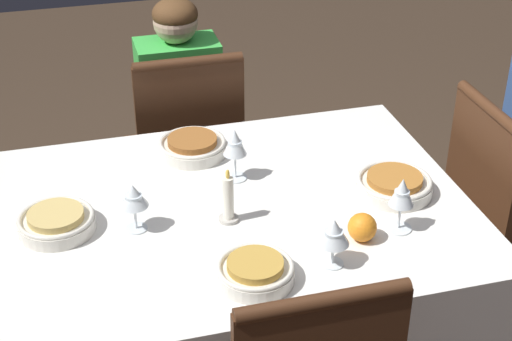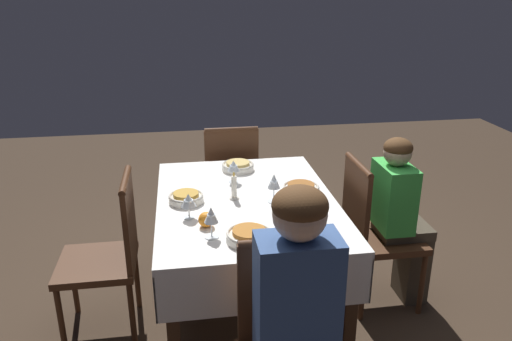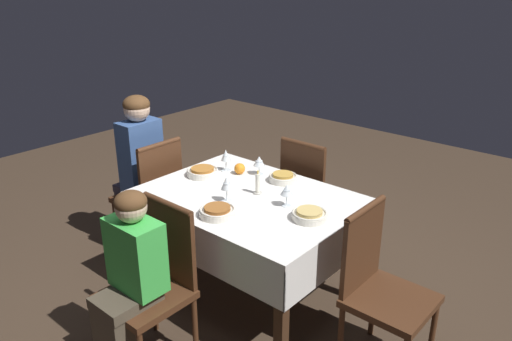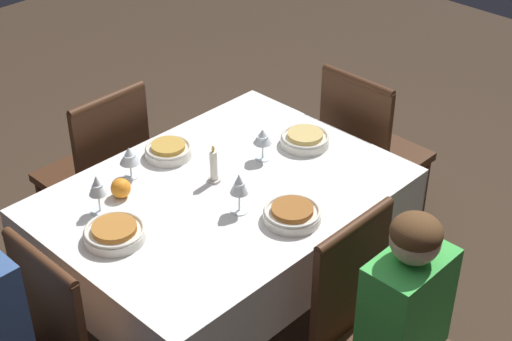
{
  "view_description": "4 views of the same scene",
  "coord_description": "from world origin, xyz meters",
  "px_view_note": "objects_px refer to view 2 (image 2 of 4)",
  "views": [
    {
      "loc": [
        0.4,
        1.78,
        1.94
      ],
      "look_at": [
        -0.06,
        0.07,
        0.88
      ],
      "focal_mm": 55.0,
      "sensor_mm": 36.0,
      "label": 1
    },
    {
      "loc": [
        -2.52,
        0.34,
        1.86
      ],
      "look_at": [
        0.1,
        -0.07,
        0.86
      ],
      "focal_mm": 35.0,
      "sensor_mm": 36.0,
      "label": 2
    },
    {
      "loc": [
        1.9,
        -2.13,
        2.04
      ],
      "look_at": [
        -0.01,
        0.08,
        0.88
      ],
      "focal_mm": 35.0,
      "sensor_mm": 36.0,
      "label": 3
    },
    {
      "loc": [
        -1.68,
        -1.81,
        2.44
      ],
      "look_at": [
        0.08,
        -0.1,
        0.82
      ],
      "focal_mm": 55.0,
      "sensor_mm": 36.0,
      "label": 4
    }
  ],
  "objects_px": {
    "chair_east": "(230,177)",
    "wine_glass_east": "(233,166)",
    "person_child_green": "(401,214)",
    "wine_glass_north": "(188,201)",
    "bowl_south": "(301,189)",
    "candle_centerpiece": "(234,189)",
    "bowl_east": "(238,166)",
    "orange_fruit": "(206,220)",
    "person_adult_denim": "(299,329)",
    "wine_glass_south": "(274,182)",
    "bowl_west": "(249,235)",
    "dining_table": "(246,214)",
    "chair_south": "(373,228)",
    "wine_glass_west": "(211,216)",
    "chair_north": "(110,250)",
    "bowl_north": "(186,197)"
  },
  "relations": [
    {
      "from": "wine_glass_west",
      "to": "orange_fruit",
      "type": "relative_size",
      "value": 2.04
    },
    {
      "from": "dining_table",
      "to": "bowl_north",
      "type": "relative_size",
      "value": 6.96
    },
    {
      "from": "wine_glass_south",
      "to": "bowl_north",
      "type": "xyz_separation_m",
      "value": [
        0.07,
        0.48,
        -0.09
      ]
    },
    {
      "from": "wine_glass_west",
      "to": "dining_table",
      "type": "bearing_deg",
      "value": -28.23
    },
    {
      "from": "dining_table",
      "to": "person_child_green",
      "type": "height_order",
      "value": "person_child_green"
    },
    {
      "from": "chair_south",
      "to": "person_child_green",
      "type": "bearing_deg",
      "value": -90.0
    },
    {
      "from": "chair_north",
      "to": "person_adult_denim",
      "type": "bearing_deg",
      "value": 37.62
    },
    {
      "from": "person_adult_denim",
      "to": "wine_glass_east",
      "type": "xyz_separation_m",
      "value": [
        1.35,
        0.08,
        0.14
      ]
    },
    {
      "from": "bowl_west",
      "to": "candle_centerpiece",
      "type": "xyz_separation_m",
      "value": [
        0.49,
        0.01,
        0.03
      ]
    },
    {
      "from": "person_adult_denim",
      "to": "wine_glass_south",
      "type": "xyz_separation_m",
      "value": [
        1.03,
        -0.1,
        0.15
      ]
    },
    {
      "from": "wine_glass_north",
      "to": "bowl_east",
      "type": "distance_m",
      "value": 0.74
    },
    {
      "from": "person_child_green",
      "to": "wine_glass_north",
      "type": "relative_size",
      "value": 7.82
    },
    {
      "from": "chair_south",
      "to": "chair_north",
      "type": "xyz_separation_m",
      "value": [
        -0.04,
        1.51,
        0.0
      ]
    },
    {
      "from": "person_adult_denim",
      "to": "wine_glass_north",
      "type": "relative_size",
      "value": 9.13
    },
    {
      "from": "bowl_east",
      "to": "candle_centerpiece",
      "type": "height_order",
      "value": "candle_centerpiece"
    },
    {
      "from": "bowl_west",
      "to": "wine_glass_east",
      "type": "distance_m",
      "value": 0.74
    },
    {
      "from": "chair_east",
      "to": "person_adult_denim",
      "type": "bearing_deg",
      "value": 91.05
    },
    {
      "from": "person_child_green",
      "to": "wine_glass_north",
      "type": "distance_m",
      "value": 1.28
    },
    {
      "from": "chair_east",
      "to": "orange_fruit",
      "type": "bearing_deg",
      "value": 78.65
    },
    {
      "from": "wine_glass_south",
      "to": "bowl_north",
      "type": "bearing_deg",
      "value": 82.05
    },
    {
      "from": "bowl_south",
      "to": "wine_glass_north",
      "type": "height_order",
      "value": "wine_glass_north"
    },
    {
      "from": "wine_glass_west",
      "to": "bowl_south",
      "type": "xyz_separation_m",
      "value": [
        0.45,
        -0.54,
        -0.08
      ]
    },
    {
      "from": "person_adult_denim",
      "to": "bowl_south",
      "type": "xyz_separation_m",
      "value": [
        1.12,
        -0.28,
        0.07
      ]
    },
    {
      "from": "wine_glass_east",
      "to": "orange_fruit",
      "type": "distance_m",
      "value": 0.6
    },
    {
      "from": "wine_glass_south",
      "to": "bowl_east",
      "type": "relative_size",
      "value": 0.79
    },
    {
      "from": "bowl_south",
      "to": "wine_glass_south",
      "type": "height_order",
      "value": "wine_glass_south"
    },
    {
      "from": "person_child_green",
      "to": "chair_east",
      "type": "bearing_deg",
      "value": 44.07
    },
    {
      "from": "bowl_south",
      "to": "wine_glass_east",
      "type": "relative_size",
      "value": 1.53
    },
    {
      "from": "person_child_green",
      "to": "wine_glass_west",
      "type": "height_order",
      "value": "person_child_green"
    },
    {
      "from": "person_adult_denim",
      "to": "bowl_west",
      "type": "distance_m",
      "value": 0.62
    },
    {
      "from": "dining_table",
      "to": "bowl_south",
      "type": "height_order",
      "value": "bowl_south"
    },
    {
      "from": "dining_table",
      "to": "chair_south",
      "type": "relative_size",
      "value": 1.45
    },
    {
      "from": "bowl_south",
      "to": "candle_centerpiece",
      "type": "distance_m",
      "value": 0.39
    },
    {
      "from": "bowl_east",
      "to": "wine_glass_north",
      "type": "bearing_deg",
      "value": 153.32
    },
    {
      "from": "bowl_west",
      "to": "bowl_east",
      "type": "distance_m",
      "value": 0.94
    },
    {
      "from": "chair_east",
      "to": "wine_glass_east",
      "type": "xyz_separation_m",
      "value": [
        -0.67,
        0.05,
        0.33
      ]
    },
    {
      "from": "person_child_green",
      "to": "orange_fruit",
      "type": "distance_m",
      "value": 1.21
    },
    {
      "from": "orange_fruit",
      "to": "wine_glass_south",
      "type": "bearing_deg",
      "value": -57.5
    },
    {
      "from": "wine_glass_south",
      "to": "bowl_north",
      "type": "distance_m",
      "value": 0.49
    },
    {
      "from": "bowl_east",
      "to": "orange_fruit",
      "type": "distance_m",
      "value": 0.81
    },
    {
      "from": "wine_glass_south",
      "to": "wine_glass_north",
      "type": "distance_m",
      "value": 0.48
    },
    {
      "from": "chair_north",
      "to": "chair_east",
      "type": "height_order",
      "value": "same"
    },
    {
      "from": "wine_glass_north",
      "to": "candle_centerpiece",
      "type": "height_order",
      "value": "candle_centerpiece"
    },
    {
      "from": "wine_glass_west",
      "to": "bowl_south",
      "type": "bearing_deg",
      "value": -50.2
    },
    {
      "from": "wine_glass_west",
      "to": "candle_centerpiece",
      "type": "bearing_deg",
      "value": -19.99
    },
    {
      "from": "dining_table",
      "to": "chair_north",
      "type": "distance_m",
      "value": 0.77
    },
    {
      "from": "chair_east",
      "to": "bowl_north",
      "type": "bearing_deg",
      "value": 69.82
    },
    {
      "from": "dining_table",
      "to": "bowl_east",
      "type": "height_order",
      "value": "bowl_east"
    },
    {
      "from": "bowl_west",
      "to": "wine_glass_south",
      "type": "distance_m",
      "value": 0.47
    },
    {
      "from": "dining_table",
      "to": "bowl_east",
      "type": "distance_m",
      "value": 0.48
    }
  ]
}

